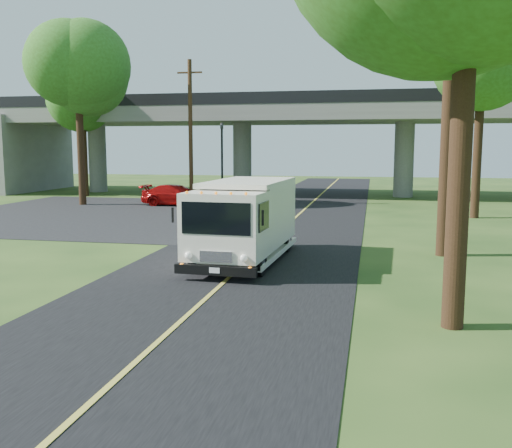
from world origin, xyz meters
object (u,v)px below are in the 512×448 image
(red_sedan, at_px, (177,195))
(pedestrian, at_px, (202,207))
(tree_left_far, at_px, (83,93))
(utility_pole, at_px, (191,131))
(tree_right_far, at_px, (488,51))
(traffic_signal, at_px, (222,153))
(tree_left_lot, at_px, (79,76))
(step_van, at_px, (245,218))

(red_sedan, distance_m, pedestrian, 9.64)
(tree_left_far, bearing_deg, utility_pole, -22.43)
(pedestrian, bearing_deg, red_sedan, -64.67)
(tree_right_far, bearing_deg, red_sedan, 170.27)
(utility_pole, xyz_separation_m, tree_left_far, (-9.29, 3.84, 2.86))
(traffic_signal, xyz_separation_m, tree_left_lot, (-7.79, -4.16, 4.70))
(tree_left_lot, bearing_deg, traffic_signal, 28.11)
(tree_right_far, distance_m, step_van, 17.56)
(tree_left_far, xyz_separation_m, red_sedan, (8.77, -5.04, -6.80))
(red_sedan, bearing_deg, tree_right_far, -100.73)
(tree_right_far, xyz_separation_m, tree_left_far, (-26.00, 8.00, -0.85))
(tree_right_far, xyz_separation_m, step_van, (-9.29, -13.21, -6.91))
(utility_pole, xyz_separation_m, pedestrian, (3.70, -9.88, -3.68))
(traffic_signal, relative_size, pedestrian, 2.85)
(tree_left_lot, bearing_deg, utility_pole, 18.97)
(utility_pole, relative_size, tree_left_far, 0.91)
(traffic_signal, height_order, pedestrian, traffic_signal)
(traffic_signal, distance_m, pedestrian, 12.29)
(utility_pole, xyz_separation_m, tree_left_lot, (-6.29, -2.16, 3.31))
(utility_pole, height_order, tree_left_far, tree_left_far)
(utility_pole, height_order, red_sedan, utility_pole)
(step_van, height_order, red_sedan, step_van)
(traffic_signal, relative_size, tree_left_lot, 0.50)
(traffic_signal, bearing_deg, red_sedan, -122.22)
(red_sedan, bearing_deg, step_van, -154.84)
(tree_right_far, height_order, red_sedan, tree_right_far)
(tree_left_far, bearing_deg, pedestrian, -46.54)
(pedestrian, bearing_deg, tree_right_far, -156.94)
(tree_right_far, relative_size, tree_left_far, 1.11)
(traffic_signal, distance_m, tree_left_lot, 10.01)
(tree_left_lot, bearing_deg, tree_right_far, -4.97)
(utility_pole, xyz_separation_m, tree_right_far, (16.71, -4.16, 3.71))
(traffic_signal, height_order, utility_pole, utility_pole)
(traffic_signal, bearing_deg, pedestrian, -79.50)
(tree_right_far, height_order, tree_left_far, tree_right_far)
(traffic_signal, bearing_deg, tree_left_lot, -151.89)
(tree_left_lot, xyz_separation_m, pedestrian, (9.99, -7.71, -6.99))
(tree_left_lot, height_order, pedestrian, tree_left_lot)
(traffic_signal, bearing_deg, tree_right_far, -22.07)
(tree_right_far, bearing_deg, tree_left_lot, 175.03)
(pedestrian, bearing_deg, utility_pole, -70.10)
(tree_left_lot, relative_size, red_sedan, 2.35)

